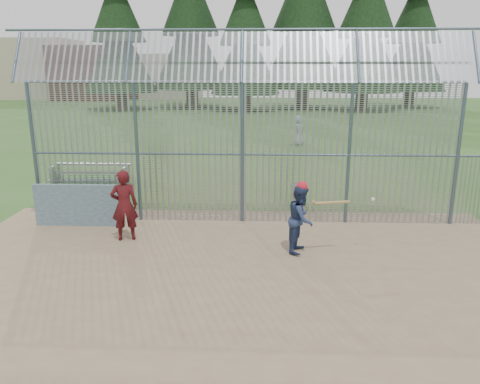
{
  "coord_description": "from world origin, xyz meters",
  "views": [
    {
      "loc": [
        0.48,
        -9.53,
        4.41
      ],
      "look_at": [
        0.0,
        2.0,
        1.3
      ],
      "focal_mm": 35.0,
      "sensor_mm": 36.0,
      "label": 1
    }
  ],
  "objects_px": {
    "dugout_wall": "(79,205)",
    "bleacher": "(91,173)",
    "onlooker": "(124,205)",
    "batter": "(301,219)",
    "trash_can": "(299,195)"
  },
  "relations": [
    {
      "from": "dugout_wall",
      "to": "bleacher",
      "type": "relative_size",
      "value": 0.83
    },
    {
      "from": "onlooker",
      "to": "bleacher",
      "type": "bearing_deg",
      "value": -78.01
    },
    {
      "from": "batter",
      "to": "onlooker",
      "type": "height_order",
      "value": "onlooker"
    },
    {
      "from": "onlooker",
      "to": "trash_can",
      "type": "height_order",
      "value": "onlooker"
    },
    {
      "from": "trash_can",
      "to": "batter",
      "type": "bearing_deg",
      "value": -93.88
    },
    {
      "from": "onlooker",
      "to": "batter",
      "type": "bearing_deg",
      "value": 157.21
    },
    {
      "from": "dugout_wall",
      "to": "batter",
      "type": "relative_size",
      "value": 1.51
    },
    {
      "from": "batter",
      "to": "trash_can",
      "type": "xyz_separation_m",
      "value": [
        0.26,
        3.83,
        -0.47
      ]
    },
    {
      "from": "trash_can",
      "to": "bleacher",
      "type": "height_order",
      "value": "trash_can"
    },
    {
      "from": "batter",
      "to": "trash_can",
      "type": "relative_size",
      "value": 2.02
    },
    {
      "from": "onlooker",
      "to": "dugout_wall",
      "type": "bearing_deg",
      "value": -47.81
    },
    {
      "from": "onlooker",
      "to": "bleacher",
      "type": "distance_m",
      "value": 6.74
    },
    {
      "from": "trash_can",
      "to": "dugout_wall",
      "type": "bearing_deg",
      "value": -161.1
    },
    {
      "from": "dugout_wall",
      "to": "bleacher",
      "type": "height_order",
      "value": "dugout_wall"
    },
    {
      "from": "dugout_wall",
      "to": "onlooker",
      "type": "xyz_separation_m",
      "value": [
        1.62,
        -1.04,
        0.33
      ]
    }
  ]
}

